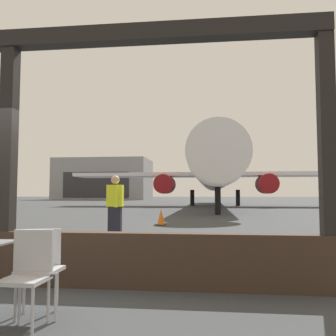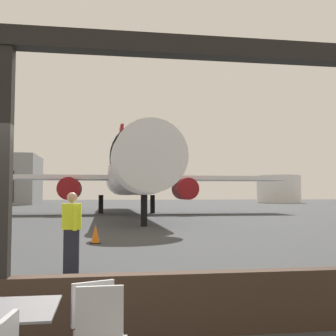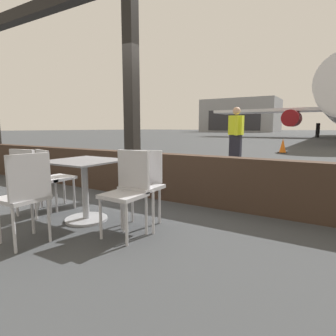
{
  "view_description": "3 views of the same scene",
  "coord_description": "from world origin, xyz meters",
  "px_view_note": "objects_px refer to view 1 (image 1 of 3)",
  "views": [
    {
      "loc": [
        2.92,
        -4.97,
        1.28
      ],
      "look_at": [
        0.56,
        15.12,
        2.7
      ],
      "focal_mm": 39.21,
      "sensor_mm": 36.0,
      "label": 1
    },
    {
      "loc": [
        1.16,
        -5.06,
        1.68
      ],
      "look_at": [
        4.09,
        14.06,
        2.93
      ],
      "focal_mm": 44.88,
      "sensor_mm": 36.0,
      "label": 2
    },
    {
      "loc": [
        3.01,
        -3.78,
        1.15
      ],
      "look_at": [
        0.89,
        -0.28,
        0.56
      ],
      "focal_mm": 29.73,
      "sensor_mm": 36.0,
      "label": 3
    }
  ],
  "objects_px": {
    "traffic_cone": "(161,217)",
    "cafe_chair_window_left": "(29,269)",
    "cafe_chair_aisle_right": "(41,263)",
    "airplane": "(215,171)",
    "ground_crew_worker": "(115,208)",
    "distant_hangar": "(104,179)"
  },
  "relations": [
    {
      "from": "cafe_chair_window_left",
      "to": "cafe_chair_aisle_right",
      "type": "relative_size",
      "value": 1.03
    },
    {
      "from": "airplane",
      "to": "traffic_cone",
      "type": "distance_m",
      "value": 22.38
    },
    {
      "from": "cafe_chair_aisle_right",
      "to": "airplane",
      "type": "height_order",
      "value": "airplane"
    },
    {
      "from": "cafe_chair_window_left",
      "to": "traffic_cone",
      "type": "xyz_separation_m",
      "value": [
        -0.25,
        11.38,
        -0.23
      ]
    },
    {
      "from": "cafe_chair_window_left",
      "to": "airplane",
      "type": "relative_size",
      "value": 0.03
    },
    {
      "from": "cafe_chair_window_left",
      "to": "airplane",
      "type": "xyz_separation_m",
      "value": [
        2.18,
        33.4,
        2.98
      ]
    },
    {
      "from": "cafe_chair_aisle_right",
      "to": "airplane",
      "type": "bearing_deg",
      "value": 86.18
    },
    {
      "from": "cafe_chair_window_left",
      "to": "traffic_cone",
      "type": "height_order",
      "value": "cafe_chair_window_left"
    },
    {
      "from": "ground_crew_worker",
      "to": "traffic_cone",
      "type": "xyz_separation_m",
      "value": [
        0.4,
        5.72,
        -0.59
      ]
    },
    {
      "from": "traffic_cone",
      "to": "cafe_chair_window_left",
      "type": "bearing_deg",
      "value": -88.76
    },
    {
      "from": "cafe_chair_window_left",
      "to": "airplane",
      "type": "distance_m",
      "value": 33.6
    },
    {
      "from": "ground_crew_worker",
      "to": "traffic_cone",
      "type": "relative_size",
      "value": 2.63
    },
    {
      "from": "airplane",
      "to": "distant_hangar",
      "type": "distance_m",
      "value": 49.14
    },
    {
      "from": "airplane",
      "to": "distant_hangar",
      "type": "bearing_deg",
      "value": 119.38
    },
    {
      "from": "ground_crew_worker",
      "to": "airplane",
      "type": "bearing_deg",
      "value": 84.18
    },
    {
      "from": "cafe_chair_window_left",
      "to": "cafe_chair_aisle_right",
      "type": "xyz_separation_m",
      "value": [
        -0.03,
        0.31,
        0.0
      ]
    },
    {
      "from": "airplane",
      "to": "traffic_cone",
      "type": "height_order",
      "value": "airplane"
    },
    {
      "from": "traffic_cone",
      "to": "distant_hangar",
      "type": "bearing_deg",
      "value": 108.49
    },
    {
      "from": "cafe_chair_window_left",
      "to": "ground_crew_worker",
      "type": "relative_size",
      "value": 0.52
    },
    {
      "from": "airplane",
      "to": "cafe_chair_aisle_right",
      "type": "bearing_deg",
      "value": -93.82
    },
    {
      "from": "cafe_chair_window_left",
      "to": "distant_hangar",
      "type": "relative_size",
      "value": 0.05
    },
    {
      "from": "distant_hangar",
      "to": "cafe_chair_aisle_right",
      "type": "bearing_deg",
      "value": -73.91
    }
  ]
}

